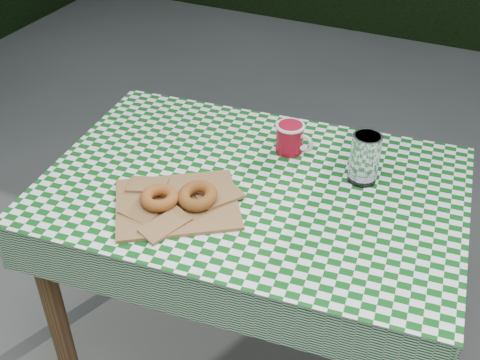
% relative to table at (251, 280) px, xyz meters
% --- Properties ---
extents(ground, '(60.00, 60.00, 0.00)m').
position_rel_table_xyz_m(ground, '(0.05, 0.18, -0.38)').
color(ground, '#4F4E4A').
rests_on(ground, ground).
extents(table, '(1.21, 0.87, 0.75)m').
position_rel_table_xyz_m(table, '(0.00, 0.00, 0.00)').
color(table, '#52301C').
rests_on(table, ground).
extents(tablecloth, '(1.23, 0.89, 0.01)m').
position_rel_table_xyz_m(tablecloth, '(0.00, 0.00, 0.38)').
color(tablecloth, '#0B4B14').
rests_on(tablecloth, table).
extents(paper_bag, '(0.41, 0.39, 0.02)m').
position_rel_table_xyz_m(paper_bag, '(-0.14, -0.17, 0.39)').
color(paper_bag, olive).
rests_on(paper_bag, tablecloth).
extents(bagel_front, '(0.12, 0.12, 0.03)m').
position_rel_table_xyz_m(bagel_front, '(-0.18, -0.20, 0.41)').
color(bagel_front, '#A06021').
rests_on(bagel_front, paper_bag).
extents(bagel_back, '(0.14, 0.14, 0.03)m').
position_rel_table_xyz_m(bagel_back, '(-0.09, -0.15, 0.41)').
color(bagel_back, brown).
rests_on(bagel_back, paper_bag).
extents(coffee_mug, '(0.19, 0.19, 0.09)m').
position_rel_table_xyz_m(coffee_mug, '(0.03, 0.20, 0.43)').
color(coffee_mug, maroon).
rests_on(coffee_mug, tablecloth).
extents(drinking_glass, '(0.10, 0.10, 0.15)m').
position_rel_table_xyz_m(drinking_glass, '(0.27, 0.15, 0.45)').
color(drinking_glass, white).
rests_on(drinking_glass, tablecloth).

